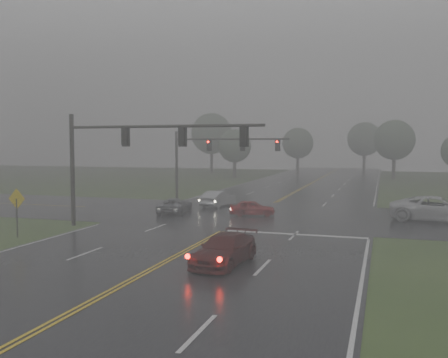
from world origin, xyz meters
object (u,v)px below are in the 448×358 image
(signal_gantry_far, at_px, (210,152))
(pickup_white, at_px, (437,222))
(sedan_silver, at_px, (218,207))
(sedan_red, at_px, (252,216))
(car_grey, at_px, (175,213))
(sedan_maroon, at_px, (224,265))
(signal_gantry_near, at_px, (127,148))

(signal_gantry_far, bearing_deg, pickup_white, -22.81)
(sedan_silver, bearing_deg, sedan_red, 142.83)
(sedan_silver, distance_m, car_grey, 5.18)
(sedan_maroon, bearing_deg, car_grey, 126.02)
(car_grey, bearing_deg, sedan_maroon, 114.20)
(car_grey, relative_size, signal_gantry_near, 0.32)
(sedan_red, bearing_deg, sedan_silver, 28.26)
(car_grey, distance_m, signal_gantry_near, 9.20)
(signal_gantry_near, bearing_deg, pickup_white, 25.43)
(sedan_red, xyz_separation_m, signal_gantry_near, (-6.20, -8.00, 5.20))
(signal_gantry_far, bearing_deg, sedan_red, -54.60)
(car_grey, xyz_separation_m, signal_gantry_far, (-0.58, 9.91, 4.70))
(sedan_silver, distance_m, pickup_white, 17.56)
(sedan_red, bearing_deg, signal_gantry_far, 19.91)
(sedan_maroon, xyz_separation_m, pickup_white, (10.39, 16.49, 0.00))
(pickup_white, distance_m, signal_gantry_far, 22.01)
(sedan_silver, xyz_separation_m, pickup_white, (17.26, -3.22, 0.00))
(car_grey, bearing_deg, pickup_white, 178.19)
(sedan_maroon, bearing_deg, pickup_white, 63.14)
(signal_gantry_near, xyz_separation_m, signal_gantry_far, (-0.55, 17.50, -0.50))
(car_grey, bearing_deg, sedan_red, 177.26)
(car_grey, distance_m, signal_gantry_far, 10.98)
(car_grey, distance_m, pickup_white, 19.31)
(sedan_maroon, bearing_deg, signal_gantry_far, 116.15)
(sedan_silver, distance_m, signal_gantry_far, 7.40)
(sedan_maroon, bearing_deg, sedan_silver, 114.57)
(pickup_white, bearing_deg, signal_gantry_far, 72.79)
(sedan_silver, xyz_separation_m, car_grey, (-1.98, -4.78, 0.00))
(car_grey, xyz_separation_m, pickup_white, (19.24, 1.57, 0.00))
(signal_gantry_near, bearing_deg, sedan_red, 52.20)
(signal_gantry_far, bearing_deg, car_grey, -86.65)
(sedan_red, distance_m, sedan_silver, 6.07)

